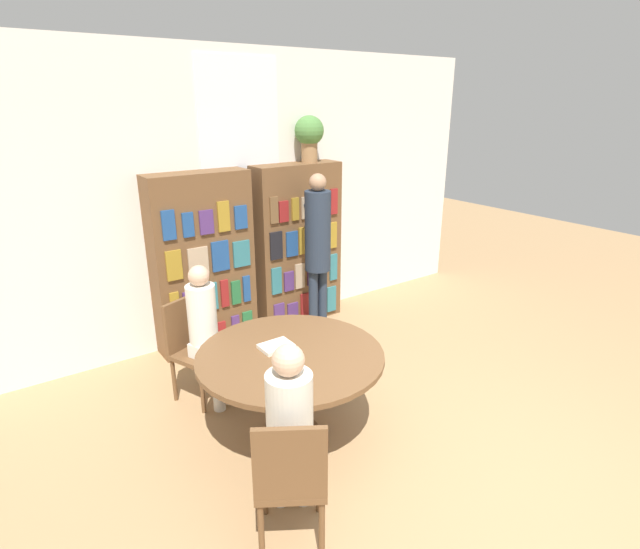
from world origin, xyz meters
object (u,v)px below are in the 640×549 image
object	(u,v)px
bookshelf_left	(203,263)
reading_table	(290,365)
seated_reader_right	(290,425)
librarian_standing	(318,241)
chair_near_camera	(291,476)
bookshelf_right	(297,245)
seated_reader_left	(207,329)
chair_left_side	(193,344)
flower_vase	(309,134)

from	to	relation	value
bookshelf_left	reading_table	world-z (taller)	bookshelf_left
seated_reader_right	librarian_standing	size ratio (longest dim) A/B	0.70
chair_near_camera	seated_reader_right	distance (m)	0.28
bookshelf_right	seated_reader_right	world-z (taller)	bookshelf_right
seated_reader_left	seated_reader_right	world-z (taller)	seated_reader_right
bookshelf_left	librarian_standing	xyz separation A→B (m)	(1.07, -0.50, 0.17)
reading_table	chair_near_camera	size ratio (longest dim) A/B	1.56
chair_left_side	librarian_standing	size ratio (longest dim) A/B	0.50
bookshelf_left	reading_table	distance (m)	1.84
reading_table	librarian_standing	size ratio (longest dim) A/B	0.78
seated_reader_left	librarian_standing	world-z (taller)	librarian_standing
reading_table	librarian_standing	xyz separation A→B (m)	(1.17, 1.31, 0.46)
bookshelf_left	seated_reader_right	xyz separation A→B (m)	(-0.56, -2.53, -0.20)
chair_near_camera	librarian_standing	world-z (taller)	librarian_standing
bookshelf_right	seated_reader_right	distance (m)	3.06
chair_near_camera	bookshelf_right	bearing A→B (deg)	88.54
seated_reader_right	bookshelf_left	bearing A→B (deg)	109.89
flower_vase	chair_near_camera	size ratio (longest dim) A/B	0.56
bookshelf_left	librarian_standing	distance (m)	1.20
bookshelf_right	chair_near_camera	distance (m)	3.26
seated_reader_right	librarian_standing	distance (m)	2.63
bookshelf_right	librarian_standing	world-z (taller)	bookshelf_right
chair_left_side	seated_reader_left	world-z (taller)	seated_reader_left
chair_near_camera	chair_left_side	world-z (taller)	same
bookshelf_left	seated_reader_left	world-z (taller)	bookshelf_left
bookshelf_right	chair_near_camera	xyz separation A→B (m)	(-1.80, -2.69, -0.41)
bookshelf_right	chair_near_camera	world-z (taller)	bookshelf_right
flower_vase	seated_reader_left	world-z (taller)	flower_vase
bookshelf_left	chair_near_camera	world-z (taller)	bookshelf_left
flower_vase	seated_reader_left	size ratio (longest dim) A/B	0.40
seated_reader_left	seated_reader_right	distance (m)	1.52
bookshelf_right	seated_reader_left	world-z (taller)	bookshelf_right
flower_vase	chair_left_side	world-z (taller)	flower_vase
reading_table	seated_reader_right	bearing A→B (deg)	-122.34
seated_reader_right	reading_table	bearing A→B (deg)	90.00
chair_left_side	reading_table	bearing A→B (deg)	90.00
reading_table	librarian_standing	distance (m)	1.82
chair_left_side	seated_reader_left	xyz separation A→B (m)	(0.07, -0.17, 0.19)
bookshelf_right	seated_reader_right	xyz separation A→B (m)	(-1.70, -2.53, -0.20)
flower_vase	librarian_standing	distance (m)	1.19
bookshelf_left	reading_table	size ratio (longest dim) A/B	1.31
flower_vase	bookshelf_right	bearing A→B (deg)	-178.49
chair_near_camera	seated_reader_left	xyz separation A→B (m)	(0.24, 1.67, 0.19)
librarian_standing	chair_near_camera	bearing A→B (deg)	-128.35
bookshelf_right	seated_reader_left	xyz separation A→B (m)	(-1.56, -1.02, -0.22)
chair_left_side	seated_reader_right	bearing A→B (deg)	65.76
seated_reader_left	librarian_standing	distance (m)	1.62
flower_vase	reading_table	world-z (taller)	flower_vase
bookshelf_right	reading_table	distance (m)	2.22
bookshelf_right	seated_reader_right	bearing A→B (deg)	-123.88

